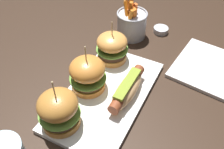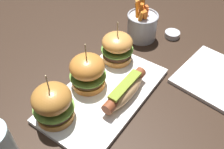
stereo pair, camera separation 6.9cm
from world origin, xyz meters
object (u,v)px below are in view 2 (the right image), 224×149
object	(u,v)px
hot_dog	(125,90)
slider_right	(117,47)
slider_left	(53,103)
side_plate	(219,79)
slider_center	(87,72)
fries_bucket	(142,25)
platter_main	(104,94)
sauce_ramekin	(172,34)

from	to	relation	value
hot_dog	slider_right	size ratio (longest dim) A/B	1.26
slider_left	side_plate	distance (m)	0.49
hot_dog	slider_left	size ratio (longest dim) A/B	1.17
hot_dog	slider_left	distance (m)	0.19
slider_left	slider_right	bearing A→B (deg)	-0.32
side_plate	slider_left	bearing A→B (deg)	142.01
slider_center	side_plate	bearing A→B (deg)	-50.69
slider_right	fries_bucket	size ratio (longest dim) A/B	0.93
side_plate	slider_right	bearing A→B (deg)	109.65
slider_center	side_plate	size ratio (longest dim) A/B	0.66
fries_bucket	slider_left	bearing A→B (deg)	-179.56
hot_dog	side_plate	world-z (taller)	hot_dog
platter_main	hot_dog	world-z (taller)	hot_dog
platter_main	slider_center	size ratio (longest dim) A/B	2.60
hot_dog	fries_bucket	distance (m)	0.30
slider_center	slider_left	bearing A→B (deg)	-178.93
hot_dog	slider_left	world-z (taller)	slider_left
sauce_ramekin	side_plate	xyz separation A→B (m)	(-0.12, -0.21, -0.00)
hot_dog	slider_center	distance (m)	0.12
platter_main	sauce_ramekin	bearing A→B (deg)	-5.27
side_plate	hot_dog	bearing A→B (deg)	139.80
hot_dog	slider_left	bearing A→B (deg)	145.43
hot_dog	sauce_ramekin	distance (m)	0.35
platter_main	slider_center	world-z (taller)	slider_center
slider_left	sauce_ramekin	world-z (taller)	slider_left
slider_left	slider_right	distance (m)	0.28
side_plate	platter_main	bearing A→B (deg)	135.00
slider_right	fries_bucket	world-z (taller)	slider_right
slider_right	hot_dog	bearing A→B (deg)	-138.31
slider_left	sauce_ramekin	distance (m)	0.52
slider_center	sauce_ramekin	distance (m)	0.39
fries_bucket	sauce_ramekin	world-z (taller)	fries_bucket
slider_center	side_plate	world-z (taller)	slider_center
slider_left	slider_center	xyz separation A→B (m)	(0.14, 0.00, -0.00)
fries_bucket	platter_main	bearing A→B (deg)	-169.41
slider_right	fries_bucket	xyz separation A→B (m)	(0.16, 0.00, -0.01)
slider_center	slider_right	xyz separation A→B (m)	(0.14, -0.00, -0.00)
slider_center	platter_main	bearing A→B (deg)	-88.91
platter_main	slider_center	distance (m)	0.08
platter_main	side_plate	distance (m)	0.35
slider_left	side_plate	bearing A→B (deg)	-37.99
sauce_ramekin	slider_left	bearing A→B (deg)	170.24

